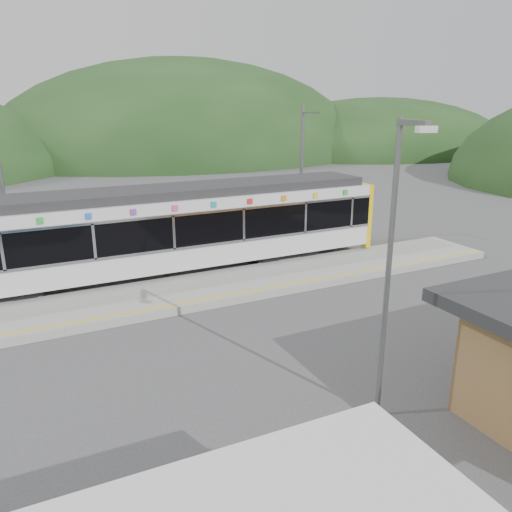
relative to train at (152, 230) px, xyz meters
name	(u,v)px	position (x,y,z in m)	size (l,w,h in m)	color
ground	(254,323)	(1.73, -6.00, -2.06)	(120.00, 120.00, 0.00)	#4C4C4F
hills	(321,257)	(7.92, -0.71, -2.06)	(146.00, 149.00, 26.00)	#1E3D19
platform	(216,287)	(1.73, -2.70, -1.91)	(26.00, 3.20, 0.30)	#9E9E99
yellow_line	(230,295)	(1.73, -4.00, -1.76)	(26.00, 0.10, 0.01)	yellow
train	(152,230)	(0.00, 0.00, 0.00)	(20.44, 3.01, 3.74)	black
catenary_mast_west	(3,191)	(-5.27, 2.56, 1.58)	(0.18, 1.80, 7.00)	slate
catenary_mast_east	(302,171)	(8.73, 2.56, 1.58)	(0.18, 1.80, 7.00)	slate
lamp_post	(394,252)	(2.05, -12.04, 1.96)	(0.42, 1.21, 6.78)	slate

